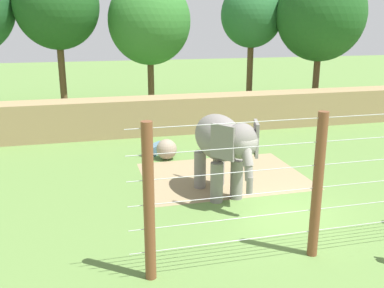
{
  "coord_description": "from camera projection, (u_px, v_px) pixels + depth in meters",
  "views": [
    {
      "loc": [
        -5.86,
        -11.79,
        6.0
      ],
      "look_at": [
        -1.81,
        3.94,
        1.4
      ],
      "focal_mm": 40.27,
      "sensor_mm": 36.0,
      "label": 1
    }
  ],
  "objects": [
    {
      "name": "embankment_wall",
      "position": [
        190.0,
        114.0,
        24.46
      ],
      "size": [
        36.0,
        1.8,
        2.01
      ],
      "primitive_type": "cube",
      "color": "#997F56",
      "rests_on": "ground"
    },
    {
      "name": "cable_fence",
      "position": [
        322.0,
        186.0,
        11.04
      ],
      "size": [
        10.07,
        0.27,
        3.91
      ],
      "color": "brown",
      "rests_on": "ground"
    },
    {
      "name": "tree_far_left",
      "position": [
        321.0,
        15.0,
        28.68
      ],
      "size": [
        5.88,
        5.88,
        9.6
      ],
      "color": "brown",
      "rests_on": "ground"
    },
    {
      "name": "tree_behind_wall",
      "position": [
        252.0,
        15.0,
        30.46
      ],
      "size": [
        4.38,
        4.38,
        8.83
      ],
      "color": "brown",
      "rests_on": "ground"
    },
    {
      "name": "dirt_patch",
      "position": [
        223.0,
        176.0,
        17.46
      ],
      "size": [
        6.41,
        4.81,
        0.01
      ],
      "primitive_type": "cube",
      "rotation": [
        0.0,
        0.0,
        0.0
      ],
      "color": "#937F5B",
      "rests_on": "ground"
    },
    {
      "name": "ground_plane",
      "position": [
        276.0,
        213.0,
        14.02
      ],
      "size": [
        120.0,
        120.0,
        0.0
      ],
      "primitive_type": "plane",
      "color": "#5B7F3D"
    },
    {
      "name": "enrichment_ball",
      "position": [
        167.0,
        149.0,
        19.47
      ],
      "size": [
        0.93,
        0.93,
        0.93
      ],
      "primitive_type": "sphere",
      "color": "gray",
      "rests_on": "ground"
    },
    {
      "name": "feed_trough",
      "position": [
        155.0,
        149.0,
        20.34
      ],
      "size": [
        1.34,
        1.35,
        0.44
      ],
      "color": "slate",
      "rests_on": "ground"
    },
    {
      "name": "tree_left_of_centre",
      "position": [
        57.0,
        5.0,
        27.23
      ],
      "size": [
        5.34,
        5.34,
        9.88
      ],
      "color": "brown",
      "rests_on": "ground"
    },
    {
      "name": "tree_far_right",
      "position": [
        149.0,
        21.0,
        28.93
      ],
      "size": [
        5.54,
        5.54,
        8.99
      ],
      "color": "brown",
      "rests_on": "ground"
    },
    {
      "name": "elephant",
      "position": [
        222.0,
        143.0,
        14.95
      ],
      "size": [
        1.87,
        3.97,
        2.96
      ],
      "color": "gray",
      "rests_on": "ground"
    }
  ]
}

